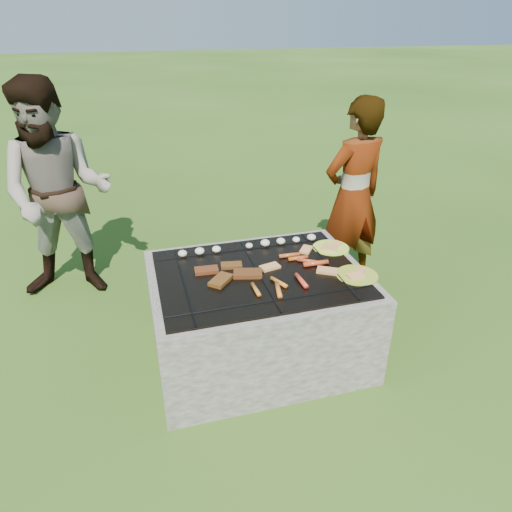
# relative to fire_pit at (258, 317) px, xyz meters

# --- Properties ---
(lawn) EXTENTS (60.00, 60.00, 0.00)m
(lawn) POSITION_rel_fire_pit_xyz_m (0.00, 0.00, -0.28)
(lawn) COLOR #264511
(lawn) RESTS_ON ground
(fire_pit) EXTENTS (1.30, 1.00, 0.62)m
(fire_pit) POSITION_rel_fire_pit_xyz_m (0.00, 0.00, 0.00)
(fire_pit) COLOR #A89E95
(fire_pit) RESTS_ON ground
(mushrooms) EXTENTS (0.95, 0.06, 0.04)m
(mushrooms) POSITION_rel_fire_pit_xyz_m (0.04, 0.34, 0.35)
(mushrooms) COLOR beige
(mushrooms) RESTS_ON fire_pit
(pork_slabs) EXTENTS (0.40, 0.29, 0.02)m
(pork_slabs) POSITION_rel_fire_pit_xyz_m (-0.18, 0.02, 0.34)
(pork_slabs) COLOR brown
(pork_slabs) RESTS_ON fire_pit
(sausages) EXTENTS (0.54, 0.47, 0.03)m
(sausages) POSITION_rel_fire_pit_xyz_m (0.20, -0.07, 0.34)
(sausages) COLOR #D04222
(sausages) RESTS_ON fire_pit
(bread_on_grate) EXTENTS (0.46, 0.43, 0.02)m
(bread_on_grate) POSITION_rel_fire_pit_xyz_m (0.29, 0.02, 0.34)
(bread_on_grate) COLOR tan
(bread_on_grate) RESTS_ON fire_pit
(plate_far) EXTENTS (0.27, 0.27, 0.03)m
(plate_far) POSITION_rel_fire_pit_xyz_m (0.56, 0.19, 0.33)
(plate_far) COLOR #F4FF3C
(plate_far) RESTS_ON fire_pit
(plate_near) EXTENTS (0.31, 0.31, 0.03)m
(plate_near) POSITION_rel_fire_pit_xyz_m (0.56, -0.19, 0.33)
(plate_near) COLOR gold
(plate_near) RESTS_ON fire_pit
(cook) EXTENTS (0.62, 0.48, 1.50)m
(cook) POSITION_rel_fire_pit_xyz_m (0.96, 0.70, 0.47)
(cook) COLOR gray
(cook) RESTS_ON ground
(bystander) EXTENTS (0.90, 0.75, 1.65)m
(bystander) POSITION_rel_fire_pit_xyz_m (-1.20, 1.15, 0.54)
(bystander) COLOR gray
(bystander) RESTS_ON ground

